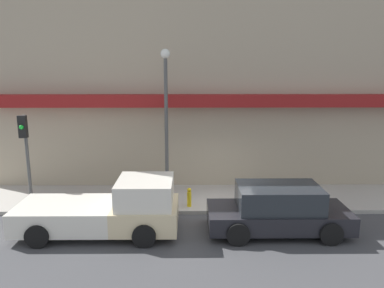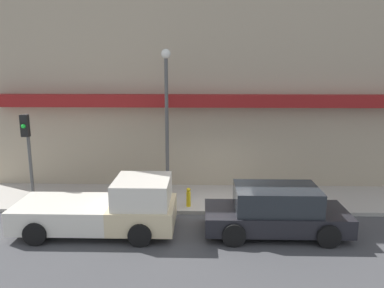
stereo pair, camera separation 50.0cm
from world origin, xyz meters
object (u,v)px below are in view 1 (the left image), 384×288
Objects in this scene: street_lamp at (166,107)px; traffic_light at (25,144)px; fire_hydrant at (189,197)px; parked_car at (278,210)px; pickup_truck at (109,210)px.

traffic_light is at bearing -168.29° from street_lamp.
fire_hydrant is 0.13× the size of street_lamp.
pickup_truck is at bearing -178.73° from parked_car.
parked_car is at bearing -13.45° from traffic_light.
fire_hydrant is (2.53, 1.88, -0.28)m from pickup_truck.
fire_hydrant is at bearing 34.37° from pickup_truck.
street_lamp reaches higher than parked_car.
fire_hydrant is at bearing -2.05° from traffic_light.
parked_car is (5.35, 0.00, -0.03)m from pickup_truck.
traffic_light is at bearing 167.82° from parked_car.
fire_hydrant is at bearing 147.64° from parked_car.
traffic_light is (-8.74, 2.09, 1.73)m from parked_car.
parked_car is 3.40m from fire_hydrant.
parked_car is at bearing -40.26° from street_lamp.
street_lamp is at bearing 60.00° from pickup_truck.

